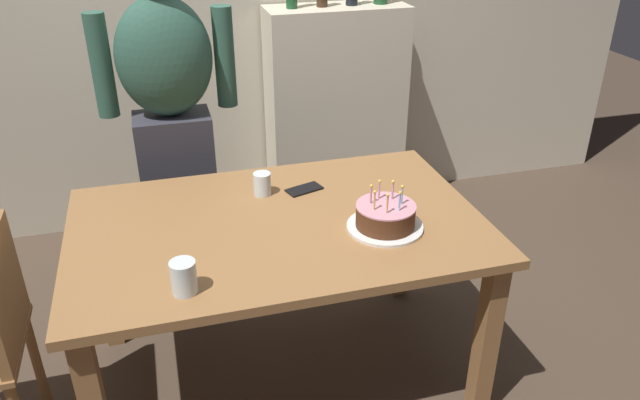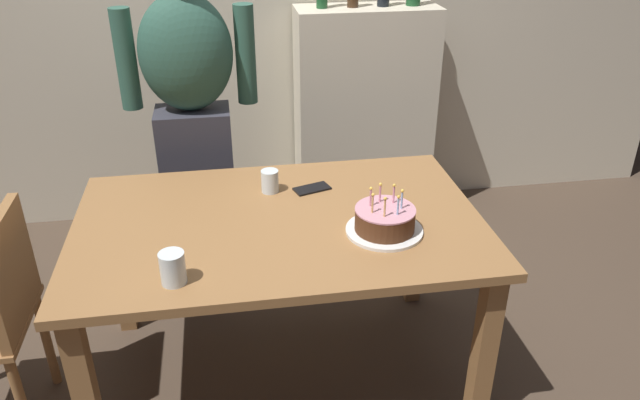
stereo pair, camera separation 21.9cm
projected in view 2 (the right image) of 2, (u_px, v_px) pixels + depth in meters
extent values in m
plane|color=#47382B|center=(284.00, 370.00, 2.62)|extent=(10.00, 10.00, 0.00)
cube|color=olive|center=(279.00, 223.00, 2.28)|extent=(1.50, 0.96, 0.03)
cube|color=olive|center=(484.00, 355.00, 2.19)|extent=(0.07, 0.07, 0.70)
cube|color=olive|center=(119.00, 263.00, 2.71)|extent=(0.07, 0.07, 0.70)
cube|color=olive|center=(415.00, 237.00, 2.91)|extent=(0.07, 0.07, 0.70)
cylinder|color=white|center=(384.00, 230.00, 2.19)|extent=(0.28, 0.28, 0.01)
cylinder|color=#512D19|center=(385.00, 220.00, 2.17)|extent=(0.21, 0.21, 0.08)
cylinder|color=#D18E9E|center=(385.00, 210.00, 2.15)|extent=(0.21, 0.21, 0.01)
cylinder|color=#EAB266|center=(372.00, 205.00, 2.11)|extent=(0.01, 0.01, 0.06)
sphere|color=#F9C64C|center=(373.00, 195.00, 2.09)|extent=(0.01, 0.01, 0.01)
cylinder|color=#EAB266|center=(385.00, 209.00, 2.08)|extent=(0.01, 0.01, 0.06)
sphere|color=#F9C64C|center=(385.00, 199.00, 2.07)|extent=(0.01, 0.01, 0.01)
cylinder|color=#93B7DB|center=(398.00, 207.00, 2.10)|extent=(0.01, 0.01, 0.06)
sphere|color=#F9C64C|center=(399.00, 197.00, 2.08)|extent=(0.01, 0.01, 0.01)
cylinder|color=#93B7DB|center=(402.00, 200.00, 2.14)|extent=(0.01, 0.01, 0.06)
sphere|color=#F9C64C|center=(402.00, 191.00, 2.12)|extent=(0.01, 0.01, 0.01)
cylinder|color=pink|center=(394.00, 195.00, 2.17)|extent=(0.01, 0.01, 0.06)
sphere|color=#F9C64C|center=(394.00, 185.00, 2.16)|extent=(0.01, 0.01, 0.01)
cylinder|color=pink|center=(380.00, 194.00, 2.18)|extent=(0.01, 0.01, 0.06)
sphere|color=#F9C64C|center=(381.00, 184.00, 2.16)|extent=(0.01, 0.01, 0.01)
cylinder|color=pink|center=(371.00, 198.00, 2.15)|extent=(0.01, 0.01, 0.06)
sphere|color=#F9C64C|center=(371.00, 188.00, 2.13)|extent=(0.01, 0.01, 0.01)
cylinder|color=silver|center=(270.00, 181.00, 2.45)|extent=(0.07, 0.07, 0.09)
cylinder|color=silver|center=(173.00, 268.00, 1.90)|extent=(0.08, 0.08, 0.11)
cube|color=black|center=(312.00, 189.00, 2.49)|extent=(0.16, 0.11, 0.01)
cube|color=#33333D|center=(201.00, 199.00, 3.02)|extent=(0.34, 0.23, 0.92)
ellipsoid|color=#2D5647|center=(186.00, 53.00, 2.68)|extent=(0.41, 0.27, 0.52)
cylinder|color=#2D5647|center=(245.00, 55.00, 2.76)|extent=(0.09, 0.09, 0.44)
cylinder|color=#2D5647|center=(126.00, 60.00, 2.68)|extent=(0.09, 0.09, 0.44)
cube|color=olive|center=(10.00, 271.00, 2.09)|extent=(0.04, 0.40, 0.40)
cylinder|color=olive|center=(46.00, 339.00, 2.46)|extent=(0.04, 0.04, 0.45)
cube|color=beige|center=(364.00, 117.00, 3.58)|extent=(0.78, 0.30, 1.24)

